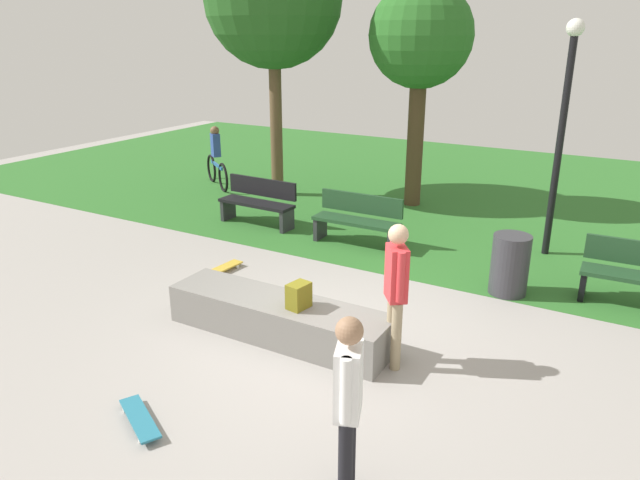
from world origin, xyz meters
TOP-DOWN VIEW (x-y plane):
  - ground_plane at (0.00, 0.00)m, footprint 28.00×28.00m
  - grass_lawn at (0.00, 8.14)m, footprint 26.60×11.71m
  - concrete_ledge at (-0.67, -0.22)m, footprint 2.98×0.74m
  - backpack_on_ledge at (-0.34, -0.27)m, footprint 0.24×0.31m
  - skater_performing_trick at (1.35, -2.24)m, footprint 0.30×0.41m
  - skater_watching at (0.85, -0.11)m, footprint 0.35×0.38m
  - skateboard_by_ledge at (-0.87, -2.41)m, footprint 0.80×0.55m
  - skateboard_spare at (-2.64, 1.08)m, footprint 0.26×0.81m
  - park_bench_far_right at (-1.35, 3.38)m, footprint 1.60×0.49m
  - park_bench_near_path at (-3.59, 3.44)m, footprint 1.61×0.52m
  - tree_slender_maple at (-1.45, 6.33)m, footprint 2.15×2.15m
  - lamp_post at (1.72, 4.58)m, footprint 0.28×0.28m
  - trash_bin at (1.54, 2.56)m, footprint 0.55×0.55m
  - cyclist_on_bicycle at (-6.29, 5.45)m, footprint 1.51×1.11m

SIDE VIEW (x-z plane):
  - ground_plane at x=0.00m, z-range 0.00..0.00m
  - grass_lawn at x=0.00m, z-range 0.00..0.01m
  - skateboard_by_ledge at x=-0.87m, z-range 0.02..0.10m
  - skateboard_spare at x=-2.64m, z-range 0.02..0.10m
  - concrete_ledge at x=-0.67m, z-range 0.00..0.50m
  - trash_bin at x=1.54m, z-range 0.00..0.91m
  - park_bench_far_right at x=-1.35m, z-range 0.03..0.94m
  - park_bench_near_path at x=-3.59m, z-range 0.03..0.94m
  - cyclist_on_bicycle at x=-6.29m, z-range -0.13..1.39m
  - backpack_on_ledge at x=-0.34m, z-range 0.50..0.82m
  - skater_performing_trick at x=1.35m, z-range 0.14..1.80m
  - skater_watching at x=0.85m, z-range 0.15..1.86m
  - lamp_post at x=1.72m, z-range 0.44..4.31m
  - tree_slender_maple at x=-1.45m, z-range 1.18..5.85m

